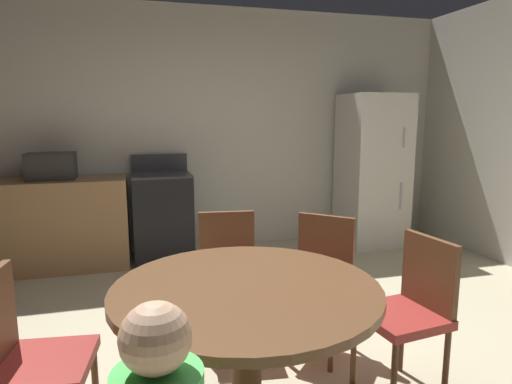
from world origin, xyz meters
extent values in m
plane|color=beige|center=(0.00, 0.00, 0.00)|extent=(14.00, 14.00, 0.00)
cube|color=beige|center=(0.00, 2.86, 1.35)|extent=(6.05, 0.12, 2.70)
cube|color=#9E754C|center=(-1.80, 2.46, 0.45)|extent=(1.86, 0.60, 0.90)
cube|color=black|center=(-0.52, 2.46, 0.45)|extent=(0.60, 0.60, 0.90)
cube|color=#38383D|center=(-0.52, 2.46, 0.91)|extent=(0.60, 0.60, 0.02)
cube|color=#38383D|center=(-0.52, 2.74, 1.01)|extent=(0.60, 0.04, 0.18)
cube|color=silver|center=(1.91, 2.41, 0.88)|extent=(0.68, 0.66, 1.76)
cylinder|color=#B2B2B7|center=(2.09, 2.07, 1.28)|extent=(0.02, 0.02, 0.22)
cylinder|color=#B2B2B7|center=(2.09, 2.07, 0.63)|extent=(0.02, 0.02, 0.30)
cube|color=#2D2B28|center=(-1.56, 2.46, 1.03)|extent=(0.44, 0.32, 0.26)
cylinder|color=brown|center=(-0.31, -0.38, 0.36)|extent=(0.14, 0.14, 0.72)
cylinder|color=brown|center=(-0.31, -0.38, 0.74)|extent=(1.21, 1.21, 0.04)
cube|color=#9E2D28|center=(-1.19, -0.27, 0.45)|extent=(0.45, 0.45, 0.05)
cylinder|color=brown|center=(0.30, 0.02, 0.21)|extent=(0.03, 0.03, 0.43)
cylinder|color=brown|center=(0.06, 0.26, 0.21)|extent=(0.03, 0.03, 0.43)
cylinder|color=brown|center=(0.54, 0.27, 0.21)|extent=(0.03, 0.03, 0.43)
cylinder|color=brown|center=(0.29, 0.50, 0.21)|extent=(0.03, 0.03, 0.43)
cube|color=#9E2D28|center=(0.30, 0.26, 0.45)|extent=(0.57, 0.57, 0.05)
cube|color=brown|center=(0.42, 0.40, 0.66)|extent=(0.30, 0.29, 0.42)
cylinder|color=brown|center=(0.42, -0.46, 0.21)|extent=(0.03, 0.03, 0.43)
cylinder|color=brown|center=(0.38, -0.12, 0.21)|extent=(0.03, 0.03, 0.43)
cylinder|color=brown|center=(0.76, -0.41, 0.21)|extent=(0.03, 0.03, 0.43)
cylinder|color=brown|center=(0.71, -0.08, 0.21)|extent=(0.03, 0.03, 0.43)
cube|color=#9E2D28|center=(0.57, -0.27, 0.45)|extent=(0.45, 0.45, 0.05)
cube|color=brown|center=(0.75, -0.24, 0.66)|extent=(0.08, 0.38, 0.42)
cylinder|color=brown|center=(-0.06, 0.31, 0.21)|extent=(0.03, 0.03, 0.43)
cylinder|color=brown|center=(-0.40, 0.35, 0.21)|extent=(0.03, 0.03, 0.43)
cylinder|color=brown|center=(-0.02, 0.65, 0.21)|extent=(0.03, 0.03, 0.43)
cylinder|color=brown|center=(-0.36, 0.69, 0.21)|extent=(0.03, 0.03, 0.43)
cube|color=#9E2D28|center=(-0.21, 0.50, 0.45)|extent=(0.44, 0.44, 0.05)
cube|color=brown|center=(-0.19, 0.68, 0.66)|extent=(0.38, 0.08, 0.42)
sphere|color=#D6A884|center=(-0.74, -1.23, 1.00)|extent=(0.17, 0.17, 0.17)
camera|label=1|loc=(-0.76, -2.20, 1.51)|focal=31.04mm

